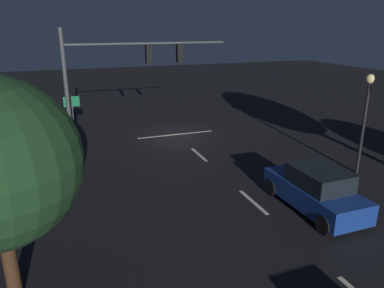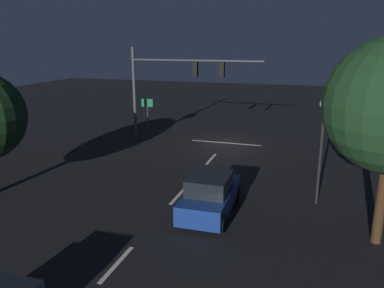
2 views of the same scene
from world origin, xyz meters
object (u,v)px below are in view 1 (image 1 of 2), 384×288
Objects in this scene: traffic_signal_assembly at (121,67)px; street_lamp_left_kerb at (367,105)px; car_approaching at (315,190)px; route_sign at (72,109)px.

street_lamp_left_kerb is at bearing 140.54° from traffic_signal_assembly.
route_sign is at bearing -55.68° from car_approaching.
traffic_signal_assembly is at bearing -62.42° from car_approaching.
traffic_signal_assembly reaches higher than car_approaching.
traffic_signal_assembly reaches higher than route_sign.
traffic_signal_assembly is 2.08× the size of car_approaching.
traffic_signal_assembly is 12.49m from street_lamp_left_kerb.
car_approaching is at bearing 124.32° from route_sign.
street_lamp_left_kerb reaches higher than route_sign.
car_approaching is at bearing 117.58° from traffic_signal_assembly.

